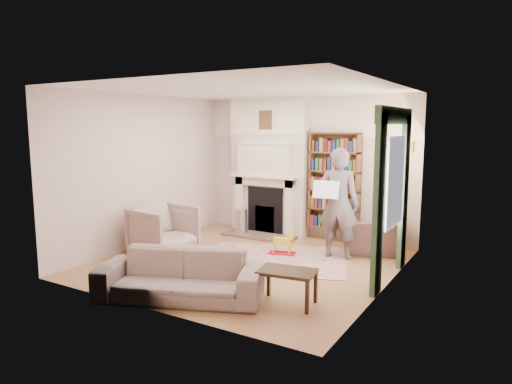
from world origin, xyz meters
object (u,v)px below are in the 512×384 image
Objects in this scene: bookcase at (334,181)px; armchair_reading at (374,236)px; armchair_left at (164,231)px; sofa at (180,275)px; coffee_table at (287,287)px; paraffin_heater at (241,222)px; rocking_horse at (282,243)px; man_reading at (338,203)px.

bookcase reaches higher than armchair_reading.
armchair_left reaches higher than sofa.
bookcase is 2.64× the size of coffee_table.
armchair_reading is at bearing 76.53° from coffee_table.
armchair_left is at bearing 14.74° from armchair_reading.
paraffin_heater reaches higher than coffee_table.
paraffin_heater is at bearing -16.52° from armchair_reading.
armchair_left is at bearing -166.44° from rocking_horse.
bookcase reaches higher than coffee_table.
coffee_table is at bearing -100.33° from armchair_left.
bookcase is 0.98× the size of man_reading.
armchair_left is 3.00m from coffee_table.
sofa is 3.08m from man_reading.
coffee_table is at bearing -0.38° from sofa.
bookcase is at bearing -44.78° from armchair_reading.
paraffin_heater is at bearing -162.95° from bookcase.
bookcase is 3.56m from coffee_table.
man_reading is at bearing 86.47° from coffee_table.
paraffin_heater is at bearing 122.97° from coffee_table.
man_reading is 2.44m from paraffin_heater.
coffee_table is at bearing -48.52° from paraffin_heater.
man_reading is 2.69× the size of coffee_table.
armchair_left is 2.07m from rocking_horse.
man_reading reaches higher than armchair_left.
armchair_left is 1.36× the size of coffee_table.
paraffin_heater is (0.37, 1.93, -0.16)m from armchair_left.
man_reading is (0.50, -1.08, -0.23)m from bookcase.
rocking_horse is (1.77, 1.06, -0.23)m from armchair_left.
man_reading is at bearing -65.23° from bookcase.
sofa is at bearing -125.13° from armchair_left.
rocking_horse is at bearing 110.69° from coffee_table.
bookcase is at bearing -73.70° from man_reading.
armchair_reading is 1.02× the size of armchair_left.
armchair_left reaches higher than armchair_reading.
rocking_horse is at bearing 12.16° from man_reading.
sofa is at bearing 47.66° from armchair_reading.
coffee_table is (-0.25, -2.89, -0.09)m from armchair_reading.
rocking_horse is (1.40, -0.86, -0.07)m from paraffin_heater.
sofa is (1.56, -1.41, -0.12)m from armchair_left.
sofa reaches higher than coffee_table.
armchair_reading reaches higher than coffee_table.
rocking_horse is at bearing -31.71° from paraffin_heater.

